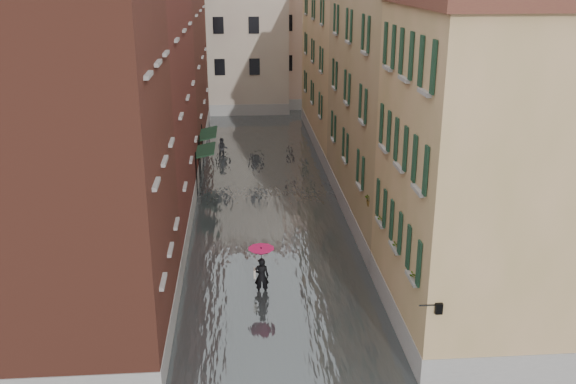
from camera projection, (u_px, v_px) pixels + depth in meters
name	position (u px, v px, depth m)	size (l,w,h in m)	color
ground	(280.00, 303.00, 25.47)	(120.00, 120.00, 0.00)	#545356
floodwater	(266.00, 193.00, 37.67)	(10.00, 60.00, 0.20)	#4E5456
building_left_near	(70.00, 165.00, 20.92)	(6.00, 8.00, 13.00)	brown
building_left_mid	(125.00, 105.00, 31.35)	(6.00, 14.00, 12.50)	#5D231D
building_left_far	(159.00, 52.00, 45.22)	(6.00, 16.00, 14.00)	brown
building_right_near	(485.00, 177.00, 22.20)	(6.00, 8.00, 11.50)	#9E8951
building_right_mid	(406.00, 96.00, 32.30)	(6.00, 14.00, 13.00)	tan
building_right_far	(354.00, 67.00, 46.66)	(6.00, 16.00, 11.50)	#9E8951
building_end_cream	(220.00, 38.00, 58.85)	(12.00, 9.00, 13.00)	#C0B498
building_end_pink	(315.00, 40.00, 61.55)	(10.00, 9.00, 12.00)	tan
awning_near	(205.00, 151.00, 37.42)	(1.09, 2.74, 2.80)	black
awning_far	(208.00, 135.00, 41.18)	(1.09, 3.06, 2.80)	black
wall_lantern	(438.00, 308.00, 19.14)	(0.71, 0.22, 0.35)	black
window_planters	(392.00, 226.00, 23.87)	(0.59, 8.26, 0.84)	brown
pedestrian_main	(261.00, 265.00, 25.72)	(1.06, 1.06, 2.06)	black
pedestrian_far	(222.00, 149.00, 44.40)	(0.72, 0.56, 1.49)	black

